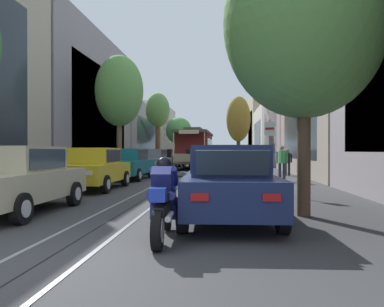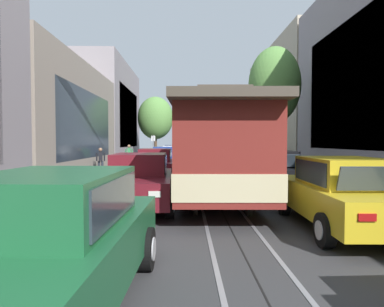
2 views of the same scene
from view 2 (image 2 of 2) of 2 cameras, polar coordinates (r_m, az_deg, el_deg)
name	(u,v)px [view 2 (image 2 of 2)]	position (r m, az deg, el deg)	size (l,w,h in m)	color
ground_plane	(217,202)	(10.62, 4.40, -8.40)	(172.74, 172.74, 0.00)	#38383A
trolley_track_rails	(244,254)	(5.90, 9.03, -16.98)	(1.14, 77.10, 0.01)	gray
parked_car_beige_near_left	(220,153)	(34.03, 4.91, 0.15)	(2.01, 4.37, 1.58)	#C1B28E
parked_car_yellow_second_left	(227,155)	(28.58, 6.12, -0.22)	(2.02, 4.37, 1.58)	gold
parked_car_teal_mid_left	(235,158)	(23.58, 7.48, -0.70)	(2.12, 4.41, 1.58)	#196B70
parked_car_grey_fourth_left	(246,162)	(18.06, 9.43, -1.55)	(2.12, 4.41, 1.58)	slate
parked_car_black_fifth_left	(271,170)	(13.28, 13.67, -2.87)	(2.07, 4.39, 1.58)	black
parked_car_yellow_sixth_left	(341,193)	(7.96, 24.64, -6.27)	(2.06, 4.39, 1.58)	gold
parked_car_navy_near_right	(172,152)	(34.45, -3.47, 0.18)	(2.11, 4.41, 1.58)	#19234C
parked_car_white_second_right	(171,155)	(27.94, -3.60, -0.26)	(2.13, 4.42, 1.58)	silver
parked_car_blue_mid_right	(165,158)	(22.40, -4.80, -0.84)	(2.12, 4.41, 1.58)	#233D93
parked_car_maroon_fourth_right	(155,165)	(16.25, -6.40, -1.94)	(2.02, 4.37, 1.58)	maroon
parked_car_maroon_fifth_right	(140,181)	(9.64, -9.09, -4.68)	(2.12, 4.41, 1.58)	maroon
parked_car_green_sixth_right	(48,244)	(4.06, -23.89, -14.22)	(2.12, 4.41, 1.58)	#1E6038
street_tree_kerb_left_near	(234,122)	(34.46, 7.37, 5.42)	(2.20, 2.14, 5.41)	brown
street_tree_kerb_left_second	(275,86)	(19.97, 14.22, 11.40)	(3.01, 2.81, 7.45)	brown
street_tree_kerb_right_near	(155,118)	(33.94, -6.41, 6.16)	(3.64, 3.13, 6.56)	brown
cable_car_trolley	(217,150)	(10.63, 4.34, 0.63)	(2.75, 9.17, 3.28)	maroon
motorcycle_with_rider	(183,153)	(36.25, -1.60, 0.03)	(0.56, 1.99, 1.37)	black
pedestrian_on_left_pavement	(101,159)	(20.25, -15.68, -0.98)	(0.55, 0.40, 1.57)	#282D38
pedestrian_crossing_far	(129,155)	(24.22, -10.94, -0.24)	(0.55, 0.39, 1.72)	#282D38
street_sign_post	(153,146)	(29.30, -6.79, 1.37)	(0.36, 0.07, 2.53)	slate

